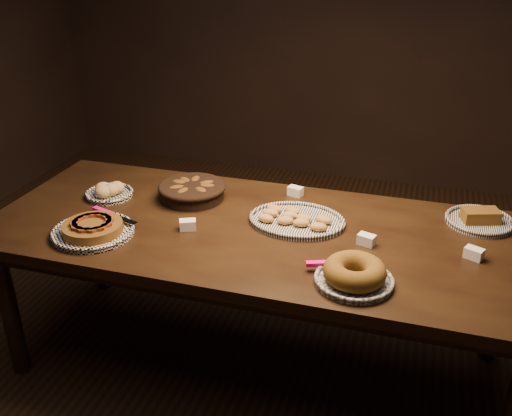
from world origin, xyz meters
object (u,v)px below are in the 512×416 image
(bundt_cake_plate, at_px, (354,274))
(buffet_table, at_px, (258,243))
(apple_tart_plate, at_px, (93,229))
(madeleine_platter, at_px, (296,219))

(bundt_cake_plate, bearing_deg, buffet_table, 151.92)
(apple_tart_plate, relative_size, bundt_cake_plate, 1.07)
(apple_tart_plate, xyz_separation_m, madeleine_platter, (0.80, 0.35, -0.01))
(madeleine_platter, height_order, bundt_cake_plate, bundt_cake_plate)
(buffet_table, bearing_deg, bundt_cake_plate, -34.31)
(apple_tart_plate, bearing_deg, bundt_cake_plate, -3.55)
(buffet_table, distance_m, madeleine_platter, 0.20)
(buffet_table, distance_m, apple_tart_plate, 0.71)
(madeleine_platter, bearing_deg, buffet_table, -157.42)
(apple_tart_plate, bearing_deg, buffet_table, 20.92)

